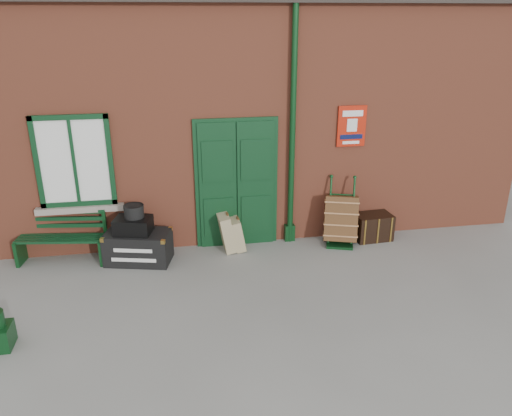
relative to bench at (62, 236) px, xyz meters
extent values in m
plane|color=gray|center=(3.22, -1.32, -0.44)|extent=(80.00, 80.00, 0.00)
cube|color=#A54F35|center=(3.22, 2.18, 1.56)|extent=(10.00, 4.00, 4.00)
cube|color=#0E3319|center=(2.92, 0.14, 0.66)|extent=(1.42, 0.12, 2.32)
cube|color=white|center=(0.32, 0.13, 1.21)|extent=(1.20, 0.08, 1.50)
cylinder|color=#0D3717|center=(3.87, 0.10, 1.56)|extent=(0.10, 0.10, 4.00)
cube|color=red|center=(4.92, 0.15, 1.61)|extent=(0.50, 0.03, 0.70)
cube|color=#0E3319|center=(-0.01, -0.07, -0.02)|extent=(1.45, 0.58, 0.04)
cube|color=#0E3319|center=(0.02, 0.14, 0.25)|extent=(1.40, 0.24, 0.38)
cube|color=#0D3717|center=(-0.68, 0.03, -0.23)|extent=(0.12, 0.43, 0.42)
cube|color=#0D3717|center=(0.66, -0.17, -0.23)|extent=(0.12, 0.43, 0.42)
cube|color=black|center=(1.23, -0.26, -0.18)|extent=(1.15, 0.80, 0.52)
cube|color=black|center=(1.18, -0.26, 0.21)|extent=(0.65, 0.54, 0.26)
cylinder|color=black|center=(1.21, -0.23, 0.44)|extent=(0.38, 0.38, 0.21)
cube|color=tan|center=(2.71, -0.07, -0.11)|extent=(0.32, 0.48, 0.66)
cube|color=tan|center=(2.89, -0.07, -0.15)|extent=(0.29, 0.43, 0.57)
cube|color=#0D3717|center=(4.70, -0.26, -0.42)|extent=(0.54, 0.46, 0.05)
cylinder|color=#0D3717|center=(4.55, -0.04, 0.16)|extent=(0.13, 0.32, 1.17)
cylinder|color=#0D3717|center=(4.94, -0.17, 0.16)|extent=(0.13, 0.32, 1.17)
cylinder|color=black|center=(4.50, -0.01, -0.33)|extent=(0.11, 0.22, 0.22)
cylinder|color=black|center=(5.01, -0.17, -0.33)|extent=(0.11, 0.22, 0.22)
cube|color=brown|center=(4.74, -0.12, 0.04)|extent=(0.73, 0.76, 0.86)
cube|color=black|center=(5.38, -0.07, -0.20)|extent=(0.69, 0.48, 0.47)
camera|label=1|loc=(1.88, -7.90, 3.40)|focal=35.00mm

